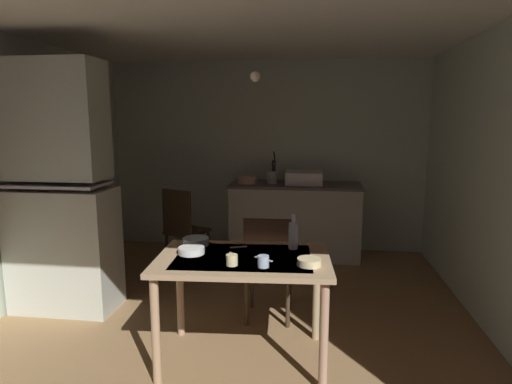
{
  "coord_description": "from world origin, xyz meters",
  "views": [
    {
      "loc": [
        0.62,
        -3.46,
        1.69
      ],
      "look_at": [
        0.15,
        0.1,
        1.08
      ],
      "focal_mm": 30.42,
      "sensor_mm": 36.0,
      "label": 1
    }
  ],
  "objects_px": {
    "dining_table": "(243,270)",
    "hand_pump": "(274,169)",
    "chair_by_counter": "(183,227)",
    "mug_dark": "(263,261)",
    "sink_basin": "(304,178)",
    "hutch_cabinet": "(61,197)",
    "chair_far_side": "(268,266)",
    "mixing_bowl_counter": "(247,180)",
    "serving_bowl_wide": "(309,262)",
    "glass_bottle": "(293,235)"
  },
  "relations": [
    {
      "from": "hand_pump",
      "to": "mixing_bowl_counter",
      "type": "xyz_separation_m",
      "value": [
        -0.32,
        -0.1,
        -0.13
      ]
    },
    {
      "from": "sink_basin",
      "to": "mug_dark",
      "type": "bearing_deg",
      "value": -94.18
    },
    {
      "from": "serving_bowl_wide",
      "to": "chair_by_counter",
      "type": "bearing_deg",
      "value": 126.67
    },
    {
      "from": "serving_bowl_wide",
      "to": "mug_dark",
      "type": "distance_m",
      "value": 0.3
    },
    {
      "from": "mixing_bowl_counter",
      "to": "chair_by_counter",
      "type": "xyz_separation_m",
      "value": [
        -0.64,
        -0.58,
        -0.47
      ]
    },
    {
      "from": "mixing_bowl_counter",
      "to": "chair_far_side",
      "type": "bearing_deg",
      "value": -75.74
    },
    {
      "from": "sink_basin",
      "to": "glass_bottle",
      "type": "height_order",
      "value": "sink_basin"
    },
    {
      "from": "sink_basin",
      "to": "glass_bottle",
      "type": "relative_size",
      "value": 1.69
    },
    {
      "from": "sink_basin",
      "to": "chair_by_counter",
      "type": "relative_size",
      "value": 0.48
    },
    {
      "from": "chair_far_side",
      "to": "glass_bottle",
      "type": "distance_m",
      "value": 0.58
    },
    {
      "from": "dining_table",
      "to": "glass_bottle",
      "type": "xyz_separation_m",
      "value": [
        0.33,
        0.23,
        0.2
      ]
    },
    {
      "from": "hutch_cabinet",
      "to": "hand_pump",
      "type": "distance_m",
      "value": 2.5
    },
    {
      "from": "dining_table",
      "to": "serving_bowl_wide",
      "type": "xyz_separation_m",
      "value": [
        0.45,
        -0.12,
        0.12
      ]
    },
    {
      "from": "hutch_cabinet",
      "to": "serving_bowl_wide",
      "type": "relative_size",
      "value": 14.04
    },
    {
      "from": "hand_pump",
      "to": "serving_bowl_wide",
      "type": "xyz_separation_m",
      "value": [
        0.47,
        -2.59,
        -0.29
      ]
    },
    {
      "from": "sink_basin",
      "to": "mixing_bowl_counter",
      "type": "xyz_separation_m",
      "value": [
        -0.69,
        -0.05,
        -0.04
      ]
    },
    {
      "from": "hutch_cabinet",
      "to": "dining_table",
      "type": "height_order",
      "value": "hutch_cabinet"
    },
    {
      "from": "hand_pump",
      "to": "chair_by_counter",
      "type": "xyz_separation_m",
      "value": [
        -0.96,
        -0.67,
        -0.59
      ]
    },
    {
      "from": "dining_table",
      "to": "hand_pump",
      "type": "bearing_deg",
      "value": 90.56
    },
    {
      "from": "hutch_cabinet",
      "to": "chair_far_side",
      "type": "xyz_separation_m",
      "value": [
        1.81,
        -0.01,
        -0.54
      ]
    },
    {
      "from": "sink_basin",
      "to": "dining_table",
      "type": "distance_m",
      "value": 2.47
    },
    {
      "from": "mixing_bowl_counter",
      "to": "dining_table",
      "type": "xyz_separation_m",
      "value": [
        0.34,
        -2.38,
        -0.28
      ]
    },
    {
      "from": "mug_dark",
      "to": "chair_far_side",
      "type": "bearing_deg",
      "value": 93.68
    },
    {
      "from": "chair_far_side",
      "to": "mixing_bowl_counter",
      "type": "bearing_deg",
      "value": 104.26
    },
    {
      "from": "mixing_bowl_counter",
      "to": "hutch_cabinet",
      "type": "bearing_deg",
      "value": -127.93
    },
    {
      "from": "mixing_bowl_counter",
      "to": "chair_far_side",
      "type": "height_order",
      "value": "mixing_bowl_counter"
    },
    {
      "from": "chair_far_side",
      "to": "glass_bottle",
      "type": "xyz_separation_m",
      "value": [
        0.22,
        -0.38,
        0.38
      ]
    },
    {
      "from": "sink_basin",
      "to": "mug_dark",
      "type": "relative_size",
      "value": 5.87
    },
    {
      "from": "chair_far_side",
      "to": "serving_bowl_wide",
      "type": "bearing_deg",
      "value": -65.11
    },
    {
      "from": "chair_far_side",
      "to": "glass_bottle",
      "type": "height_order",
      "value": "glass_bottle"
    },
    {
      "from": "mixing_bowl_counter",
      "to": "mug_dark",
      "type": "relative_size",
      "value": 3.01
    },
    {
      "from": "hand_pump",
      "to": "mixing_bowl_counter",
      "type": "relative_size",
      "value": 1.73
    },
    {
      "from": "serving_bowl_wide",
      "to": "chair_far_side",
      "type": "bearing_deg",
      "value": 114.89
    },
    {
      "from": "hand_pump",
      "to": "mixing_bowl_counter",
      "type": "bearing_deg",
      "value": -163.25
    },
    {
      "from": "hutch_cabinet",
      "to": "mug_dark",
      "type": "distance_m",
      "value": 2.05
    },
    {
      "from": "chair_by_counter",
      "to": "mug_dark",
      "type": "xyz_separation_m",
      "value": [
        1.14,
        -1.99,
        0.32
      ]
    },
    {
      "from": "glass_bottle",
      "to": "serving_bowl_wide",
      "type": "bearing_deg",
      "value": -71.38
    },
    {
      "from": "hutch_cabinet",
      "to": "glass_bottle",
      "type": "xyz_separation_m",
      "value": [
        2.03,
        -0.4,
        -0.16
      ]
    },
    {
      "from": "mug_dark",
      "to": "sink_basin",
      "type": "bearing_deg",
      "value": 85.82
    },
    {
      "from": "dining_table",
      "to": "glass_bottle",
      "type": "bearing_deg",
      "value": 35.14
    },
    {
      "from": "hand_pump",
      "to": "mixing_bowl_counter",
      "type": "height_order",
      "value": "hand_pump"
    },
    {
      "from": "hutch_cabinet",
      "to": "chair_far_side",
      "type": "relative_size",
      "value": 2.39
    },
    {
      "from": "hand_pump",
      "to": "serving_bowl_wide",
      "type": "height_order",
      "value": "hand_pump"
    },
    {
      "from": "dining_table",
      "to": "mug_dark",
      "type": "xyz_separation_m",
      "value": [
        0.16,
        -0.19,
        0.14
      ]
    },
    {
      "from": "hutch_cabinet",
      "to": "glass_bottle",
      "type": "relative_size",
      "value": 8.34
    },
    {
      "from": "chair_by_counter",
      "to": "glass_bottle",
      "type": "bearing_deg",
      "value": -50.1
    },
    {
      "from": "hutch_cabinet",
      "to": "hand_pump",
      "type": "bearing_deg",
      "value": 47.68
    },
    {
      "from": "chair_far_side",
      "to": "chair_by_counter",
      "type": "distance_m",
      "value": 1.61
    },
    {
      "from": "dining_table",
      "to": "sink_basin",
      "type": "bearing_deg",
      "value": 81.77
    },
    {
      "from": "chair_by_counter",
      "to": "mug_dark",
      "type": "distance_m",
      "value": 2.32
    }
  ]
}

